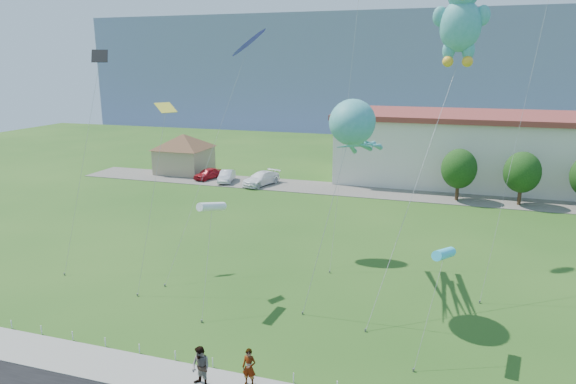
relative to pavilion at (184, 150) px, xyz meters
The scene contains 19 objects.
ground 45.05m from the pavilion, 57.72° to the right, with size 160.00×160.00×0.00m, color #214C15.
parking_strip 24.37m from the pavilion, ahead, with size 70.00×6.00×0.06m, color #59544C.
hill_ridge 85.96m from the pavilion, 73.69° to the left, with size 160.00×50.00×25.00m, color slate.
pavilion is the anchor object (origin of this frame).
rope_fence 46.13m from the pavilion, 58.59° to the right, with size 26.05×0.05×0.50m.
tree_near 34.24m from the pavilion, ahead, with size 3.60×3.60×5.47m.
tree_mid 40.20m from the pavilion, ahead, with size 3.60×3.60×5.47m.
pedestrian_left 47.46m from the pavilion, 57.88° to the right, with size 0.63×0.42×1.74m, color gray.
pedestrian_right 47.09m from the pavilion, 60.41° to the right, with size 0.93×0.72×1.91m, color gray.
parked_car_red 5.99m from the pavilion, 31.24° to the right, with size 1.58×3.92×1.34m, color #AF151F.
parked_car_silver 8.72m from the pavilion, 25.44° to the right, with size 1.44×4.13×1.36m, color silver.
parked_car_white 12.90m from the pavilion, 17.59° to the right, with size 2.14×5.25×1.52m, color white.
octopus_kite 40.72m from the pavilion, 46.46° to the right, with size 3.37×8.93×12.06m.
teddy_bear_kite 42.20m from the pavilion, 34.24° to the right, with size 5.47×12.53×19.38m.
small_kite_black 30.74m from the pavilion, 72.30° to the right, with size 1.29×6.06×14.89m.
small_kite_blue 30.78m from the pavilion, 50.59° to the right, with size 2.89×11.13×16.16m.
small_kite_cyan 47.64m from the pavilion, 46.04° to the right, with size 1.26×3.71×5.48m.
small_kite_yellow 34.92m from the pavilion, 62.81° to the right, with size 1.29×4.45×11.69m.
small_kite_white 38.49m from the pavilion, 58.60° to the right, with size 0.82×3.99×6.32m.
Camera 1 is at (8.93, -20.71, 14.01)m, focal length 32.00 mm.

